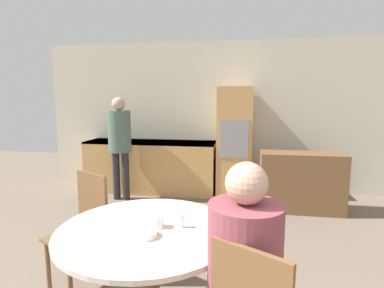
{
  "coord_description": "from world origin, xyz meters",
  "views": [
    {
      "loc": [
        0.49,
        -0.31,
        1.59
      ],
      "look_at": [
        -0.03,
        2.91,
        1.11
      ],
      "focal_mm": 28.0,
      "sensor_mm": 36.0,
      "label": 1
    }
  ],
  "objects_px": {
    "chair_far_left": "(84,224)",
    "person_seated": "(244,272)",
    "oven_unit": "(234,142)",
    "dining_table": "(148,259)",
    "cup": "(158,221)",
    "bowl_near": "(144,234)",
    "sideboard": "(301,182)",
    "person_standing": "(120,137)"
  },
  "relations": [
    {
      "from": "dining_table",
      "to": "cup",
      "type": "distance_m",
      "value": 0.27
    },
    {
      "from": "oven_unit",
      "to": "dining_table",
      "type": "relative_size",
      "value": 1.55
    },
    {
      "from": "sideboard",
      "to": "chair_far_left",
      "type": "height_order",
      "value": "chair_far_left"
    },
    {
      "from": "oven_unit",
      "to": "chair_far_left",
      "type": "height_order",
      "value": "oven_unit"
    },
    {
      "from": "sideboard",
      "to": "dining_table",
      "type": "distance_m",
      "value": 2.99
    },
    {
      "from": "oven_unit",
      "to": "cup",
      "type": "distance_m",
      "value": 3.21
    },
    {
      "from": "person_seated",
      "to": "cup",
      "type": "distance_m",
      "value": 0.69
    },
    {
      "from": "sideboard",
      "to": "cup",
      "type": "height_order",
      "value": "sideboard"
    },
    {
      "from": "person_standing",
      "to": "person_seated",
      "type": "bearing_deg",
      "value": -57.91
    },
    {
      "from": "oven_unit",
      "to": "dining_table",
      "type": "height_order",
      "value": "oven_unit"
    },
    {
      "from": "bowl_near",
      "to": "person_seated",
      "type": "bearing_deg",
      "value": -23.24
    },
    {
      "from": "person_seated",
      "to": "bowl_near",
      "type": "bearing_deg",
      "value": 156.76
    },
    {
      "from": "chair_far_left",
      "to": "person_seated",
      "type": "distance_m",
      "value": 1.59
    },
    {
      "from": "chair_far_left",
      "to": "person_seated",
      "type": "relative_size",
      "value": 0.75
    },
    {
      "from": "person_seated",
      "to": "cup",
      "type": "bearing_deg",
      "value": 143.95
    },
    {
      "from": "dining_table",
      "to": "person_seated",
      "type": "height_order",
      "value": "person_seated"
    },
    {
      "from": "sideboard",
      "to": "dining_table",
      "type": "relative_size",
      "value": 0.99
    },
    {
      "from": "chair_far_left",
      "to": "cup",
      "type": "bearing_deg",
      "value": -3.1
    },
    {
      "from": "oven_unit",
      "to": "sideboard",
      "type": "xyz_separation_m",
      "value": [
        0.98,
        -0.59,
        -0.48
      ]
    },
    {
      "from": "chair_far_left",
      "to": "bowl_near",
      "type": "height_order",
      "value": "chair_far_left"
    },
    {
      "from": "sideboard",
      "to": "cup",
      "type": "relative_size",
      "value": 14.66
    },
    {
      "from": "chair_far_left",
      "to": "bowl_near",
      "type": "bearing_deg",
      "value": -12.19
    },
    {
      "from": "oven_unit",
      "to": "bowl_near",
      "type": "distance_m",
      "value": 3.36
    },
    {
      "from": "dining_table",
      "to": "person_standing",
      "type": "relative_size",
      "value": 0.71
    },
    {
      "from": "dining_table",
      "to": "person_seated",
      "type": "relative_size",
      "value": 0.9
    },
    {
      "from": "person_standing",
      "to": "cup",
      "type": "relative_size",
      "value": 20.79
    },
    {
      "from": "person_seated",
      "to": "dining_table",
      "type": "bearing_deg",
      "value": 148.13
    },
    {
      "from": "sideboard",
      "to": "bowl_near",
      "type": "height_order",
      "value": "sideboard"
    },
    {
      "from": "person_seated",
      "to": "cup",
      "type": "relative_size",
      "value": 16.4
    },
    {
      "from": "oven_unit",
      "to": "person_standing",
      "type": "distance_m",
      "value": 1.87
    },
    {
      "from": "oven_unit",
      "to": "chair_far_left",
      "type": "bearing_deg",
      "value": -113.83
    },
    {
      "from": "person_seated",
      "to": "person_standing",
      "type": "height_order",
      "value": "person_standing"
    },
    {
      "from": "oven_unit",
      "to": "dining_table",
      "type": "distance_m",
      "value": 3.25
    },
    {
      "from": "person_seated",
      "to": "sideboard",
      "type": "bearing_deg",
      "value": 74.12
    },
    {
      "from": "oven_unit",
      "to": "person_standing",
      "type": "xyz_separation_m",
      "value": [
        -1.79,
        -0.53,
        0.11
      ]
    },
    {
      "from": "oven_unit",
      "to": "chair_far_left",
      "type": "xyz_separation_m",
      "value": [
        -1.2,
        -2.73,
        -0.36
      ]
    },
    {
      "from": "oven_unit",
      "to": "bowl_near",
      "type": "bearing_deg",
      "value": -98.07
    },
    {
      "from": "dining_table",
      "to": "cup",
      "type": "bearing_deg",
      "value": 15.08
    },
    {
      "from": "sideboard",
      "to": "person_standing",
      "type": "xyz_separation_m",
      "value": [
        -2.76,
        0.07,
        0.59
      ]
    },
    {
      "from": "cup",
      "to": "bowl_near",
      "type": "xyz_separation_m",
      "value": [
        -0.04,
        -0.15,
        -0.02
      ]
    },
    {
      "from": "dining_table",
      "to": "chair_far_left",
      "type": "distance_m",
      "value": 0.85
    },
    {
      "from": "sideboard",
      "to": "person_standing",
      "type": "height_order",
      "value": "person_standing"
    }
  ]
}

